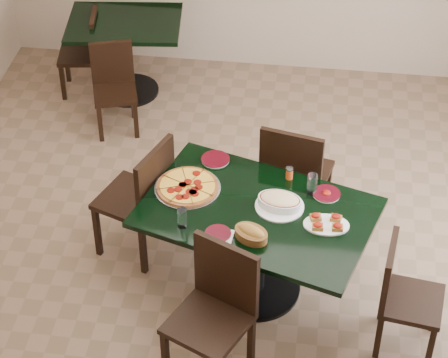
# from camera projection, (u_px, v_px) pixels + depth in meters

# --- Properties ---
(floor) EXTENTS (5.50, 5.50, 0.00)m
(floor) POSITION_uv_depth(u_px,v_px,m) (229.00, 257.00, 6.54)
(floor) COLOR brown
(floor) RESTS_ON ground
(room_shell) EXTENTS (5.50, 5.50, 5.50)m
(room_shell) POSITION_uv_depth(u_px,v_px,m) (383.00, 15.00, 7.02)
(room_shell) COLOR white
(room_shell) RESTS_ON floor
(main_table) EXTENTS (1.74, 1.38, 0.75)m
(main_table) POSITION_uv_depth(u_px,v_px,m) (257.00, 230.00, 5.93)
(main_table) COLOR black
(main_table) RESTS_ON floor
(back_table) EXTENTS (1.08, 0.84, 0.75)m
(back_table) POSITION_uv_depth(u_px,v_px,m) (126.00, 43.00, 7.94)
(back_table) COLOR black
(back_table) RESTS_ON floor
(chair_far) EXTENTS (0.55, 0.55, 0.99)m
(chair_far) POSITION_uv_depth(u_px,v_px,m) (294.00, 173.00, 6.43)
(chair_far) COLOR black
(chair_far) RESTS_ON floor
(chair_near) EXTENTS (0.61, 0.61, 0.98)m
(chair_near) POSITION_uv_depth(u_px,v_px,m) (216.00, 305.00, 5.42)
(chair_near) COLOR black
(chair_near) RESTS_ON floor
(chair_right) EXTENTS (0.45, 0.45, 0.85)m
(chair_right) POSITION_uv_depth(u_px,v_px,m) (401.00, 292.00, 5.62)
(chair_right) COLOR black
(chair_right) RESTS_ON floor
(chair_left) EXTENTS (0.59, 0.59, 0.98)m
(chair_left) POSITION_uv_depth(u_px,v_px,m) (143.00, 194.00, 6.25)
(chair_left) COLOR black
(chair_left) RESTS_ON floor
(back_chair_near) EXTENTS (0.46, 0.46, 0.79)m
(back_chair_near) POSITION_uv_depth(u_px,v_px,m) (114.00, 83.00, 7.59)
(back_chair_near) COLOR black
(back_chair_near) RESTS_ON floor
(back_chair_left) EXTENTS (0.42, 0.42, 0.80)m
(back_chair_left) POSITION_uv_depth(u_px,v_px,m) (87.00, 49.00, 8.02)
(back_chair_left) COLOR black
(back_chair_left) RESTS_ON floor
(pepperoni_pizza) EXTENTS (0.46, 0.46, 0.04)m
(pepperoni_pizza) POSITION_uv_depth(u_px,v_px,m) (187.00, 187.00, 5.98)
(pepperoni_pizza) COLOR #B1B1B8
(pepperoni_pizza) RESTS_ON main_table
(lasagna_casserole) EXTENTS (0.33, 0.33, 0.09)m
(lasagna_casserole) POSITION_uv_depth(u_px,v_px,m) (280.00, 202.00, 5.81)
(lasagna_casserole) COLOR white
(lasagna_casserole) RESTS_ON main_table
(bread_basket) EXTENTS (0.28, 0.25, 0.10)m
(bread_basket) POSITION_uv_depth(u_px,v_px,m) (251.00, 233.00, 5.58)
(bread_basket) COLOR brown
(bread_basket) RESTS_ON main_table
(bruschetta_platter) EXTENTS (0.31, 0.22, 0.05)m
(bruschetta_platter) POSITION_uv_depth(u_px,v_px,m) (326.00, 223.00, 5.68)
(bruschetta_platter) COLOR white
(bruschetta_platter) RESTS_ON main_table
(side_plate_near) EXTENTS (0.17, 0.17, 0.02)m
(side_plate_near) POSITION_uv_depth(u_px,v_px,m) (218.00, 234.00, 5.62)
(side_plate_near) COLOR white
(side_plate_near) RESTS_ON main_table
(side_plate_far_r) EXTENTS (0.19, 0.19, 0.03)m
(side_plate_far_r) POSITION_uv_depth(u_px,v_px,m) (327.00, 194.00, 5.93)
(side_plate_far_r) COLOR white
(side_plate_far_r) RESTS_ON main_table
(side_plate_far_l) EXTENTS (0.21, 0.21, 0.02)m
(side_plate_far_l) POSITION_uv_depth(u_px,v_px,m) (215.00, 159.00, 6.23)
(side_plate_far_l) COLOR white
(side_plate_far_l) RESTS_ON main_table
(napkin_setting) EXTENTS (0.15, 0.15, 0.01)m
(napkin_setting) POSITION_uv_depth(u_px,v_px,m) (223.00, 236.00, 5.62)
(napkin_setting) COLOR white
(napkin_setting) RESTS_ON main_table
(water_glass_a) EXTENTS (0.07, 0.07, 0.15)m
(water_glass_a) POSITION_uv_depth(u_px,v_px,m) (312.00, 184.00, 5.91)
(water_glass_a) COLOR white
(water_glass_a) RESTS_ON main_table
(water_glass_b) EXTENTS (0.07, 0.07, 0.14)m
(water_glass_b) POSITION_uv_depth(u_px,v_px,m) (182.00, 218.00, 5.65)
(water_glass_b) COLOR white
(water_glass_b) RESTS_ON main_table
(pepper_shaker) EXTENTS (0.05, 0.05, 0.09)m
(pepper_shaker) POSITION_uv_depth(u_px,v_px,m) (289.00, 173.00, 6.05)
(pepper_shaker) COLOR #C95815
(pepper_shaker) RESTS_ON main_table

